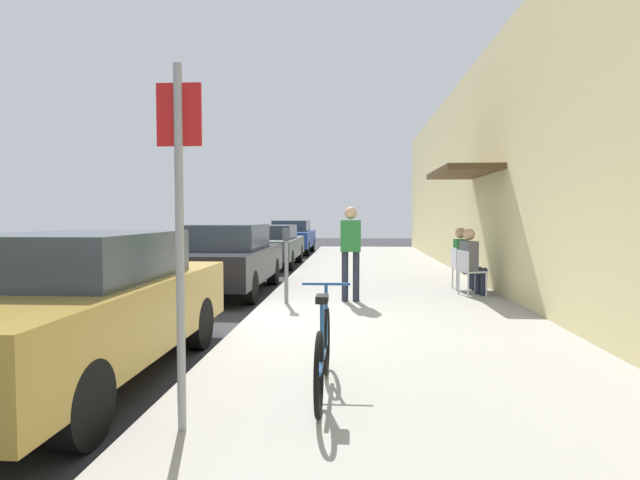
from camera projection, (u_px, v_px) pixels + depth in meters
name	position (u px, v px, depth m)	size (l,w,h in m)	color
ground_plane	(242.00, 329.00, 7.45)	(60.00, 60.00, 0.00)	#2D2D30
sidewalk_slab	(387.00, 303.00, 9.30)	(4.50, 32.00, 0.12)	#9E9B93
building_facade	(524.00, 160.00, 9.03)	(1.40, 32.00, 5.31)	beige
parked_car_0	(78.00, 306.00, 5.03)	(1.80, 4.40, 1.49)	#A58433
parked_car_1	(227.00, 258.00, 10.91)	(1.80, 4.40, 1.47)	black
parked_car_2	(271.00, 245.00, 16.73)	(1.80, 4.40, 1.35)	#47514C
parked_car_3	(291.00, 236.00, 22.31)	(1.80, 4.40, 1.45)	navy
parking_meter	(286.00, 260.00, 8.90)	(0.12, 0.10, 1.32)	slate
street_sign	(180.00, 219.00, 3.58)	(0.32, 0.06, 2.60)	gray
bicycle_0	(323.00, 352.00, 4.40)	(0.46, 1.71, 0.90)	black
cafe_chair_0	(469.00, 269.00, 9.80)	(0.54, 0.54, 0.87)	silver
seated_patron_0	(472.00, 259.00, 9.80)	(0.50, 0.45, 1.29)	#232838
cafe_chair_1	(460.00, 265.00, 10.58)	(0.45, 0.45, 0.87)	silver
seated_patron_1	(463.00, 256.00, 10.57)	(0.43, 0.37, 1.29)	#232838
pedestrian_standing	(351.00, 246.00, 9.08)	(0.36, 0.22, 1.70)	#232838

